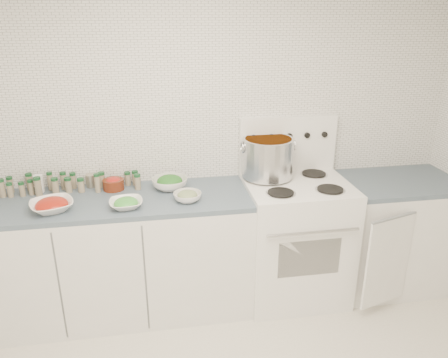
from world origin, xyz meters
TOP-DOWN VIEW (x-y plane):
  - room_walls at (0.00, 0.00)m, footprint 3.54×3.04m
  - counter_left at (-0.82, 1.19)m, footprint 1.85×0.62m
  - stove at (0.48, 1.19)m, footprint 0.76×0.70m
  - counter_right at (1.30, 1.19)m, footprint 0.89×0.74m
  - stock_pot at (0.29, 1.33)m, footprint 0.40×0.38m
  - bowl_tomato at (-1.21, 1.06)m, footprint 0.34×0.34m
  - bowl_snowpea at (-0.74, 1.03)m, footprint 0.24×0.24m
  - bowl_broccoli at (-0.44, 1.31)m, footprint 0.34×0.34m
  - bowl_zucchini at (-0.34, 1.07)m, footprint 0.23×0.23m
  - bowl_pepper at (-0.85, 1.37)m, footprint 0.15×0.15m
  - salt_canister at (-1.36, 1.41)m, footprint 0.07×0.07m
  - tin_can at (-1.01, 1.45)m, footprint 0.09×0.09m
  - spice_cluster at (-1.19, 1.39)m, footprint 0.97×0.16m

SIDE VIEW (x-z plane):
  - counter_right at x=1.30m, z-range 0.00..0.90m
  - counter_left at x=-0.82m, z-range 0.00..0.90m
  - stove at x=0.48m, z-range -0.18..1.18m
  - bowl_snowpea at x=-0.74m, z-range 0.89..0.97m
  - bowl_zucchini at x=-0.34m, z-range 0.90..0.97m
  - bowl_tomato at x=-1.21m, z-range 0.89..0.98m
  - bowl_pepper at x=-0.85m, z-range 0.90..0.99m
  - tin_can at x=-1.01m, z-range 0.90..0.99m
  - bowl_broccoli at x=-0.44m, z-range 0.90..1.00m
  - spice_cluster at x=-1.19m, z-range 0.89..1.03m
  - salt_canister at x=-1.36m, z-range 0.90..1.03m
  - stock_pot at x=0.29m, z-range 0.96..1.25m
  - room_walls at x=0.00m, z-range 0.30..2.82m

